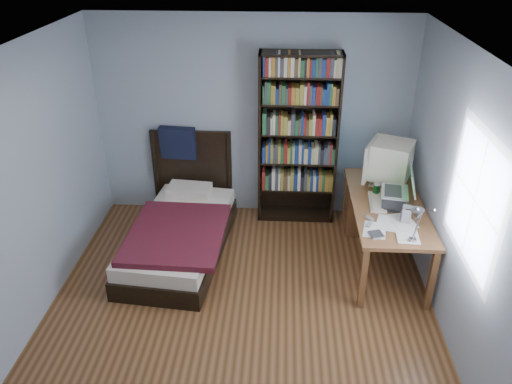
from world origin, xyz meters
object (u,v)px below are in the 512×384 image
soda_can (376,190)px  bed (181,229)px  speaker (406,214)px  bookshelf (298,140)px  keyboard (377,202)px  laptop (396,196)px  crt_monitor (388,161)px  desk_lamp (416,217)px  desk (377,206)px

soda_can → bed: (-2.18, -0.07, -0.54)m
speaker → bed: bearing=-179.1°
soda_can → bookshelf: bearing=139.4°
keyboard → bed: bed is taller
laptop → bed: size_ratio=0.21×
crt_monitor → speaker: crt_monitor is taller
crt_monitor → keyboard: bearing=-109.6°
desk_lamp → soda_can: (-0.08, 1.26, -0.42)m
desk → crt_monitor: 0.61m
desk_lamp → soda_can: 1.33m
soda_can → crt_monitor: bearing=60.9°
crt_monitor → laptop: size_ratio=1.41×
laptop → keyboard: laptop is taller
crt_monitor → keyboard: (-0.16, -0.45, -0.28)m
desk_lamp → speaker: 0.82m
laptop → bookshelf: bearing=136.6°
crt_monitor → bookshelf: size_ratio=0.29×
soda_can → laptop: bearing=-54.8°
keyboard → soda_can: bearing=89.8°
laptop → bookshelf: bookshelf is taller
crt_monitor → desk_lamp: desk_lamp is taller
laptop → speaker: size_ratio=2.47×
keyboard → speaker: speaker is taller
crt_monitor → speaker: (0.06, -0.81, -0.21)m
desk → crt_monitor: (0.05, -0.04, 0.61)m
desk → bookshelf: 1.22m
bookshelf → desk_lamp: bearing=-64.8°
soda_can → bed: 2.24m
keyboard → soda_can: 0.19m
soda_can → bookshelf: 1.15m
crt_monitor → speaker: bearing=-85.6°
bookshelf → bed: bearing=-149.0°
crt_monitor → desk_lamp: 1.53m
speaker → bookshelf: bearing=141.8°
speaker → bookshelf: (-1.06, 1.27, 0.24)m
bed → laptop: bearing=-3.9°
crt_monitor → speaker: 0.83m
bed → crt_monitor: bearing=8.1°
desk → soda_can: soda_can is taller
laptop → soda_can: laptop is taller
desk → crt_monitor: bearing=-44.2°
soda_can → speaker: bearing=-69.2°
bookshelf → desk: bearing=-24.0°
soda_can → bookshelf: (-0.85, 0.73, 0.26)m
crt_monitor → soda_can: 0.38m
crt_monitor → soda_can: bearing=-119.1°
crt_monitor → bed: bearing=-171.9°
crt_monitor → bookshelf: bookshelf is taller
crt_monitor → laptop: (0.02, -0.49, -0.18)m
laptop → desk_lamp: (-0.08, -1.03, 0.37)m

